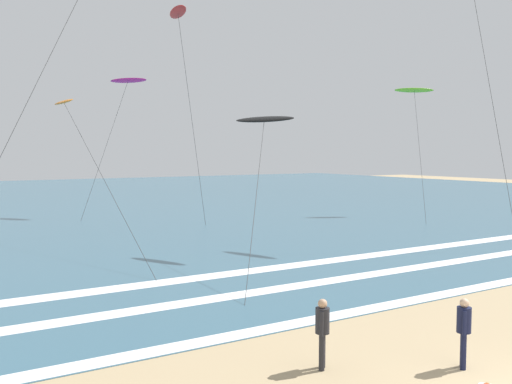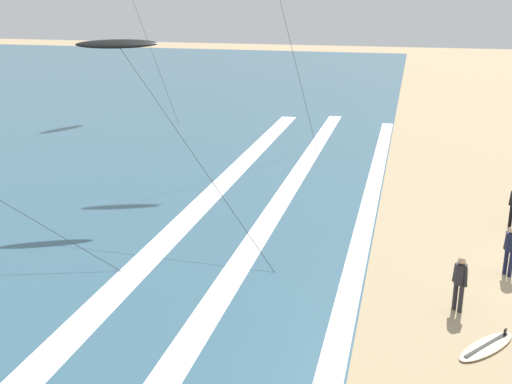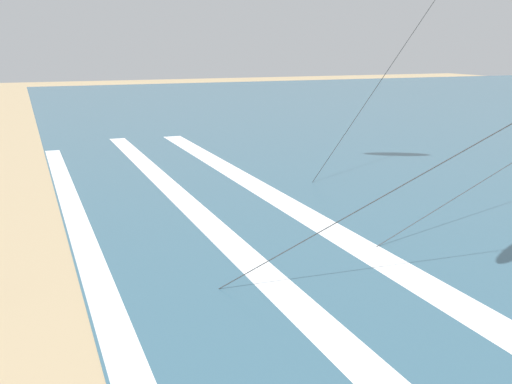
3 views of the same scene
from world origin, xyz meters
name	(u,v)px [view 1 (image 1 of 3)]	position (x,y,z in m)	size (l,w,h in m)	color
ocean_surface	(33,202)	(0.00, 51.59, 0.01)	(140.00, 90.00, 0.01)	#386075
wave_foam_shoreline	(350,313)	(0.97, 6.99, 0.01)	(43.55, 0.68, 0.01)	white
wave_foam_mid_break	(270,290)	(0.42, 10.62, 0.01)	(47.93, 0.85, 0.01)	white
wave_foam_outer_break	(221,275)	(0.12, 13.69, 0.01)	(46.59, 0.99, 0.01)	white
surfer_left_far	(322,327)	(-2.51, 3.98, 0.96)	(0.42, 0.43, 1.60)	#232328
surfer_right_near	(464,326)	(0.22, 2.34, 0.96)	(0.45, 0.40, 1.60)	#141938
kite_black_low_near	(264,120)	(4.23, 16.92, 6.39)	(6.66, 9.19, 6.64)	black
kite_red_high_left	(178,14)	(3.85, 25.87, 13.11)	(3.46, 3.59, 13.41)	red
kite_magenta_mid_center	(128,81)	(4.52, 36.83, 10.32)	(5.82, 4.06, 10.59)	#CC2384
kite_orange_far_left	(64,103)	(-1.72, 30.88, 7.93)	(1.17, 18.57, 8.23)	orange
kite_lime_distant_high	(414,91)	(23.94, 25.77, 9.67)	(6.25, 6.63, 9.94)	#70C628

